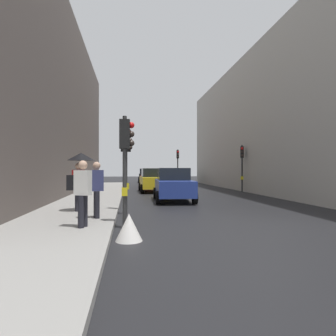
{
  "coord_description": "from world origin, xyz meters",
  "views": [
    {
      "loc": [
        -4.07,
        -8.41,
        1.7
      ],
      "look_at": [
        -1.81,
        8.69,
        1.77
      ],
      "focal_mm": 31.33,
      "sensor_mm": 36.0,
      "label": 1
    }
  ],
  "objects_px": {
    "car_red_sedan": "(150,178)",
    "traffic_light_mid_street": "(242,160)",
    "traffic_light_near_left": "(126,151)",
    "car_white_compact": "(179,176)",
    "car_dark_suv": "(146,175)",
    "pedestrian_with_black_backpack": "(81,189)",
    "warning_sign_triangle": "(129,227)",
    "pedestrian_with_umbrella": "(80,165)",
    "pedestrian_with_grey_backpack": "(95,186)",
    "traffic_light_far_median": "(178,161)",
    "car_yellow_taxi": "(153,180)",
    "traffic_light_near_right": "(126,154)",
    "car_blue_van": "(173,185)"
  },
  "relations": [
    {
      "from": "traffic_light_mid_street",
      "to": "car_yellow_taxi",
      "type": "bearing_deg",
      "value": 170.08
    },
    {
      "from": "car_blue_van",
      "to": "car_yellow_taxi",
      "type": "distance_m",
      "value": 6.44
    },
    {
      "from": "traffic_light_near_left",
      "to": "car_yellow_taxi",
      "type": "height_order",
      "value": "traffic_light_near_left"
    },
    {
      "from": "car_yellow_taxi",
      "to": "pedestrian_with_umbrella",
      "type": "relative_size",
      "value": 1.98
    },
    {
      "from": "car_red_sedan",
      "to": "warning_sign_triangle",
      "type": "distance_m",
      "value": 20.78
    },
    {
      "from": "pedestrian_with_umbrella",
      "to": "pedestrian_with_grey_backpack",
      "type": "relative_size",
      "value": 1.21
    },
    {
      "from": "traffic_light_mid_street",
      "to": "warning_sign_triangle",
      "type": "xyz_separation_m",
      "value": [
        -8.27,
        -13.76,
        -2.08
      ]
    },
    {
      "from": "traffic_light_near_left",
      "to": "traffic_light_mid_street",
      "type": "relative_size",
      "value": 0.93
    },
    {
      "from": "traffic_light_far_median",
      "to": "car_yellow_taxi",
      "type": "bearing_deg",
      "value": -111.29
    },
    {
      "from": "traffic_light_near_left",
      "to": "traffic_light_far_median",
      "type": "bearing_deg",
      "value": 76.71
    },
    {
      "from": "traffic_light_near_left",
      "to": "car_red_sedan",
      "type": "height_order",
      "value": "traffic_light_near_left"
    },
    {
      "from": "car_white_compact",
      "to": "pedestrian_with_grey_backpack",
      "type": "bearing_deg",
      "value": -105.73
    },
    {
      "from": "traffic_light_near_left",
      "to": "car_dark_suv",
      "type": "relative_size",
      "value": 0.76
    },
    {
      "from": "pedestrian_with_umbrella",
      "to": "pedestrian_with_black_backpack",
      "type": "height_order",
      "value": "pedestrian_with_umbrella"
    },
    {
      "from": "car_red_sedan",
      "to": "traffic_light_mid_street",
      "type": "bearing_deg",
      "value": -47.68
    },
    {
      "from": "pedestrian_with_grey_backpack",
      "to": "car_blue_van",
      "type": "bearing_deg",
      "value": 60.53
    },
    {
      "from": "car_yellow_taxi",
      "to": "pedestrian_with_grey_backpack",
      "type": "height_order",
      "value": "pedestrian_with_grey_backpack"
    },
    {
      "from": "car_yellow_taxi",
      "to": "pedestrian_with_grey_backpack",
      "type": "bearing_deg",
      "value": -102.8
    },
    {
      "from": "traffic_light_mid_street",
      "to": "car_yellow_taxi",
      "type": "height_order",
      "value": "traffic_light_mid_street"
    },
    {
      "from": "traffic_light_near_left",
      "to": "traffic_light_near_right",
      "type": "bearing_deg",
      "value": 90.09
    },
    {
      "from": "traffic_light_near_left",
      "to": "car_white_compact",
      "type": "bearing_deg",
      "value": 76.83
    },
    {
      "from": "traffic_light_near_right",
      "to": "pedestrian_with_black_backpack",
      "type": "distance_m",
      "value": 3.55
    },
    {
      "from": "pedestrian_with_umbrella",
      "to": "traffic_light_far_median",
      "type": "bearing_deg",
      "value": 70.44
    },
    {
      "from": "pedestrian_with_grey_backpack",
      "to": "car_white_compact",
      "type": "bearing_deg",
      "value": 74.27
    },
    {
      "from": "car_white_compact",
      "to": "traffic_light_near_left",
      "type": "bearing_deg",
      "value": -103.17
    },
    {
      "from": "car_white_compact",
      "to": "car_dark_suv",
      "type": "relative_size",
      "value": 1.0
    },
    {
      "from": "traffic_light_mid_street",
      "to": "warning_sign_triangle",
      "type": "height_order",
      "value": "traffic_light_mid_street"
    },
    {
      "from": "pedestrian_with_umbrella",
      "to": "car_yellow_taxi",
      "type": "bearing_deg",
      "value": 71.82
    },
    {
      "from": "car_red_sedan",
      "to": "pedestrian_with_black_backpack",
      "type": "bearing_deg",
      "value": -99.34
    },
    {
      "from": "traffic_light_mid_street",
      "to": "traffic_light_near_right",
      "type": "xyz_separation_m",
      "value": [
        -8.38,
        -9.57,
        -0.13
      ]
    },
    {
      "from": "pedestrian_with_umbrella",
      "to": "pedestrian_with_grey_backpack",
      "type": "distance_m",
      "value": 1.92
    },
    {
      "from": "car_red_sedan",
      "to": "pedestrian_with_umbrella",
      "type": "relative_size",
      "value": 2.0
    },
    {
      "from": "traffic_light_near_right",
      "to": "pedestrian_with_black_backpack",
      "type": "relative_size",
      "value": 1.86
    },
    {
      "from": "traffic_light_mid_street",
      "to": "traffic_light_near_right",
      "type": "distance_m",
      "value": 12.72
    },
    {
      "from": "traffic_light_mid_street",
      "to": "pedestrian_with_grey_backpack",
      "type": "distance_m",
      "value": 14.71
    },
    {
      "from": "traffic_light_far_median",
      "to": "pedestrian_with_umbrella",
      "type": "bearing_deg",
      "value": -109.56
    },
    {
      "from": "car_yellow_taxi",
      "to": "pedestrian_with_umbrella",
      "type": "height_order",
      "value": "pedestrian_with_umbrella"
    },
    {
      "from": "car_red_sedan",
      "to": "traffic_light_far_median",
      "type": "bearing_deg",
      "value": 40.52
    },
    {
      "from": "car_yellow_taxi",
      "to": "pedestrian_with_grey_backpack",
      "type": "xyz_separation_m",
      "value": [
        -2.83,
        -12.44,
        0.29
      ]
    },
    {
      "from": "car_dark_suv",
      "to": "pedestrian_with_black_backpack",
      "type": "distance_m",
      "value": 30.16
    },
    {
      "from": "traffic_light_far_median",
      "to": "pedestrian_with_grey_backpack",
      "type": "distance_m",
      "value": 21.75
    },
    {
      "from": "pedestrian_with_black_backpack",
      "to": "pedestrian_with_grey_backpack",
      "type": "relative_size",
      "value": 1.0
    },
    {
      "from": "traffic_light_near_left",
      "to": "car_white_compact",
      "type": "distance_m",
      "value": 26.27
    },
    {
      "from": "car_red_sedan",
      "to": "pedestrian_with_umbrella",
      "type": "distance_m",
      "value": 17.02
    },
    {
      "from": "traffic_light_mid_street",
      "to": "car_red_sedan",
      "type": "relative_size",
      "value": 0.81
    },
    {
      "from": "traffic_light_near_right",
      "to": "car_blue_van",
      "type": "distance_m",
      "value": 5.14
    },
    {
      "from": "warning_sign_triangle",
      "to": "traffic_light_near_left",
      "type": "bearing_deg",
      "value": 93.72
    },
    {
      "from": "traffic_light_near_right",
      "to": "car_white_compact",
      "type": "height_order",
      "value": "traffic_light_near_right"
    },
    {
      "from": "car_blue_van",
      "to": "traffic_light_far_median",
      "type": "bearing_deg",
      "value": 79.69
    },
    {
      "from": "traffic_light_near_left",
      "to": "warning_sign_triangle",
      "type": "height_order",
      "value": "traffic_light_near_left"
    }
  ]
}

